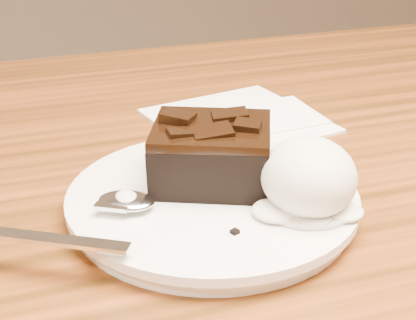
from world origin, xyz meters
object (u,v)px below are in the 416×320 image
object	(u,v)px
brownie	(211,157)
ice_cream_scoop	(309,177)
plate	(212,203)
spoon	(126,203)
napkin	(238,119)

from	to	relation	value
brownie	ice_cream_scoop	size ratio (longest dim) A/B	1.22
brownie	plate	bearing A→B (deg)	-106.90
brownie	spoon	xyz separation A→B (m)	(-0.07, -0.02, -0.02)
brownie	napkin	world-z (taller)	brownie
brownie	ice_cream_scoop	xyz separation A→B (m)	(0.05, -0.06, 0.00)
ice_cream_scoop	napkin	distance (m)	0.21
plate	ice_cream_scoop	world-z (taller)	ice_cream_scoop
spoon	napkin	xyz separation A→B (m)	(0.15, 0.17, -0.02)
brownie	napkin	size ratio (longest dim) A/B	0.57
brownie	ice_cream_scoop	distance (m)	0.08
spoon	napkin	world-z (taller)	spoon
spoon	brownie	bearing A→B (deg)	-42.55
napkin	plate	bearing A→B (deg)	-117.29
plate	napkin	distance (m)	0.18
spoon	napkin	distance (m)	0.23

